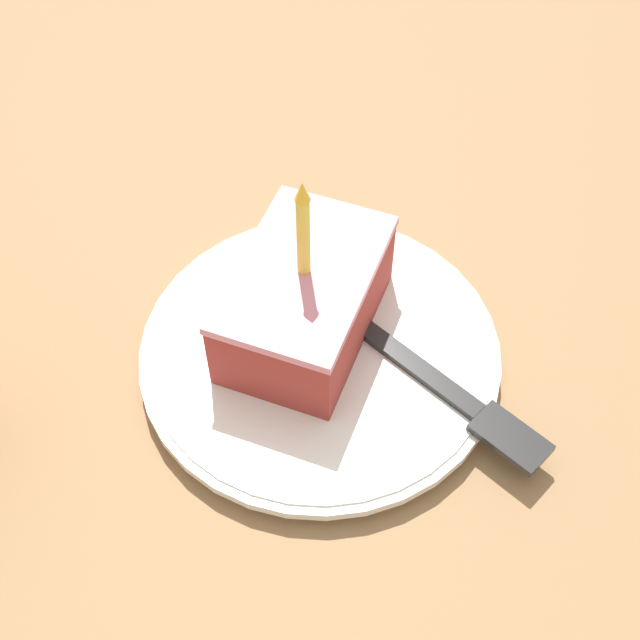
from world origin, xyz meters
The scene contains 4 objects.
ground_plane centered at (0.00, 0.00, -0.02)m, with size 2.40×2.40×0.04m.
plate centered at (0.02, 0.01, 0.01)m, with size 0.22×0.22×0.02m.
cake_slice centered at (0.03, 0.00, 0.04)m, with size 0.08×0.12×0.12m.
fork centered at (-0.06, 0.01, 0.02)m, with size 0.16×0.08×0.00m.
Camera 1 is at (-0.09, 0.31, 0.46)m, focal length 50.00 mm.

